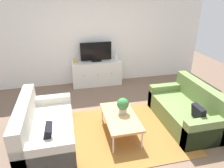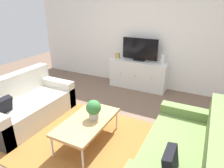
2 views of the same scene
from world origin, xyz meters
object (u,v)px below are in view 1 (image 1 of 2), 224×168
Objects in this scene: glass_vase at (116,56)px; coffee_table at (120,117)px; couch_left_side at (43,130)px; tv_console at (97,73)px; couch_right_side at (188,111)px; potted_plant at (123,105)px; mantel_clock at (75,61)px; flat_screen_tv at (96,52)px.

coffee_table is at bearing -102.46° from glass_vase.
couch_left_side is 1.52× the size of coffee_table.
tv_console reaches higher than coffee_table.
glass_vase is (-0.93, 2.37, 0.55)m from couch_right_side.
couch_left_side reaches higher than tv_console.
potted_plant is at bearing -86.95° from tv_console.
couch_left_side is 7.29× the size of glass_vase.
couch_right_side is at bearing -57.42° from tv_console.
couch_right_side is at bearing -1.71° from potted_plant.
tv_console is (1.36, 2.37, 0.08)m from couch_left_side.
mantel_clock is at bearing 107.00° from potted_plant.
potted_plant is 2.39× the size of mantel_clock.
couch_left_side is 2.84m from flat_screen_tv.
flat_screen_tv is at bearing 91.27° from coffee_table.
flat_screen_tv reaches higher than tv_console.
potted_plant is 1.36× the size of glass_vase.
glass_vase is (0.53, 2.42, 0.46)m from coffee_table.
mantel_clock reaches higher than potted_plant.
glass_vase reaches higher than mantel_clock.
potted_plant is 2.39m from flat_screen_tv.
glass_vase reaches higher than couch_left_side.
glass_vase is (1.95, 2.37, 0.55)m from couch_left_side.
flat_screen_tv is (-0.05, 2.44, 0.61)m from coffee_table.
couch_left_side is 1.00× the size of couch_right_side.
potted_plant is at bearing 178.29° from couch_right_side.
couch_left_side is 5.35× the size of potted_plant.
couch_right_side is 2.82m from tv_console.
couch_right_side is at bearing 1.73° from coffee_table.
couch_left_side is at bearing -119.61° from flat_screen_tv.
tv_console is (-0.05, 2.42, -0.01)m from coffee_table.
glass_vase is 1.18m from mantel_clock.
mantel_clock is at bearing 180.00° from tv_console.
mantel_clock is at bearing 180.00° from glass_vase.
flat_screen_tv reaches higher than potted_plant.
couch_left_side is 2.88m from couch_right_side.
potted_plant is (0.07, 0.09, 0.20)m from coffee_table.
flat_screen_tv is at bearing 122.36° from couch_right_side.
glass_vase is at bearing 78.74° from potted_plant.
coffee_table is 0.77× the size of tv_console.
couch_left_side is 1.42m from coffee_table.
couch_right_side is 1.47m from coffee_table.
flat_screen_tv is (-0.12, 2.35, 0.41)m from potted_plant.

